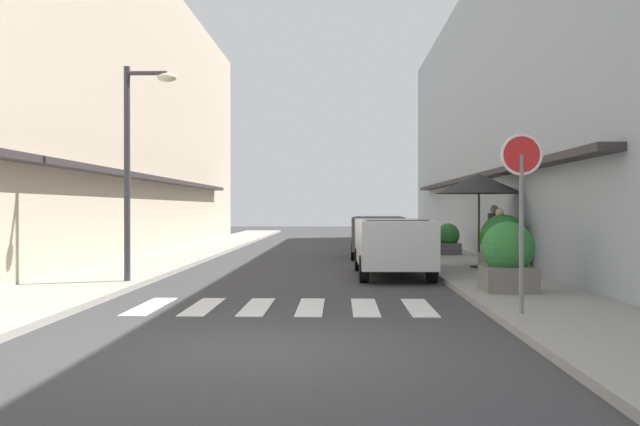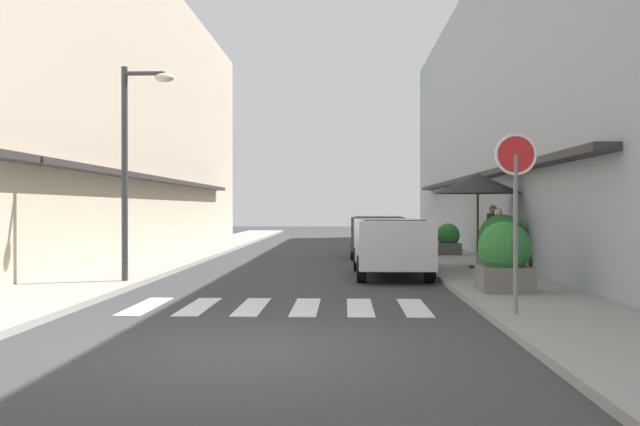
% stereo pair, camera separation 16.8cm
% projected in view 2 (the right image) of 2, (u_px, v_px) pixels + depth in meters
% --- Properties ---
extents(ground_plane, '(84.10, 84.10, 0.00)m').
position_uv_depth(ground_plane, '(311.00, 259.00, 23.62)').
color(ground_plane, '#38383A').
extents(sidewalk_left, '(2.50, 53.52, 0.12)m').
position_uv_depth(sidewalk_left, '(179.00, 257.00, 23.79)').
color(sidewalk_left, '#9E998E').
rests_on(sidewalk_left, ground_plane).
extents(sidewalk_right, '(2.50, 53.52, 0.12)m').
position_uv_depth(sidewalk_right, '(445.00, 257.00, 23.46)').
color(sidewalk_right, gray).
rests_on(sidewalk_right, ground_plane).
extents(building_row_left, '(5.50, 36.40, 10.88)m').
position_uv_depth(building_row_left, '(82.00, 107.00, 24.80)').
color(building_row_left, '#C6B299').
rests_on(building_row_left, ground_plane).
extents(building_row_right, '(5.50, 36.40, 10.30)m').
position_uv_depth(building_row_right, '(548.00, 113.00, 24.20)').
color(building_row_right, '#939EA8').
rests_on(building_row_right, ground_plane).
extents(crosswalk, '(5.20, 2.20, 0.01)m').
position_uv_depth(crosswalk, '(279.00, 307.00, 12.00)').
color(crosswalk, silver).
rests_on(crosswalk, ground_plane).
extents(parked_car_near, '(1.85, 4.49, 1.47)m').
position_uv_depth(parked_car_near, '(391.00, 240.00, 17.40)').
color(parked_car_near, silver).
rests_on(parked_car_near, ground_plane).
extents(parked_car_mid, '(1.95, 4.13, 1.47)m').
position_uv_depth(parked_car_mid, '(378.00, 232.00, 24.07)').
color(parked_car_mid, '#4C5156').
rests_on(parked_car_mid, ground_plane).
extents(round_street_sign, '(0.65, 0.07, 2.77)m').
position_uv_depth(round_street_sign, '(516.00, 176.00, 10.48)').
color(round_street_sign, slate).
rests_on(round_street_sign, sidewalk_right).
extents(street_lamp, '(1.19, 0.28, 4.79)m').
position_uv_depth(street_lamp, '(134.00, 148.00, 15.26)').
color(street_lamp, '#38383D').
rests_on(street_lamp, sidewalk_left).
extents(cafe_umbrella, '(2.39, 2.39, 2.58)m').
position_uv_depth(cafe_umbrella, '(478.00, 184.00, 18.61)').
color(cafe_umbrella, '#262626').
rests_on(cafe_umbrella, sidewalk_right).
extents(planter_corner, '(1.03, 1.03, 1.36)m').
position_uv_depth(planter_corner, '(505.00, 257.00, 13.34)').
color(planter_corner, slate).
rests_on(planter_corner, sidewalk_right).
extents(planter_midblock, '(1.19, 1.19, 1.47)m').
position_uv_depth(planter_midblock, '(502.00, 243.00, 17.64)').
color(planter_midblock, gray).
rests_on(planter_midblock, sidewalk_right).
extents(planter_far, '(0.83, 0.83, 1.10)m').
position_uv_depth(planter_far, '(448.00, 240.00, 23.98)').
color(planter_far, '#4C4C4C').
rests_on(planter_far, sidewalk_right).
extents(pedestrian_walking_near, '(0.34, 0.34, 1.62)m').
position_uv_depth(pedestrian_walking_near, '(498.00, 238.00, 17.65)').
color(pedestrian_walking_near, '#282B33').
rests_on(pedestrian_walking_near, sidewalk_right).
extents(pedestrian_walking_far, '(0.34, 0.34, 1.71)m').
position_uv_depth(pedestrian_walking_far, '(493.00, 234.00, 18.78)').
color(pedestrian_walking_far, '#282B33').
rests_on(pedestrian_walking_far, sidewalk_right).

